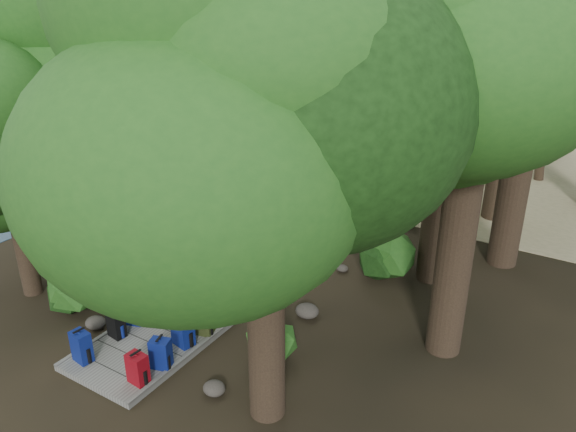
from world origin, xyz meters
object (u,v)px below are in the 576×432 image
Objects in this scene: kayak at (316,148)px; duffel_right_khaki at (225,310)px; backpack_right_a at (137,367)px; suitcase_on_boardwalk at (148,300)px; backpack_left_c at (133,306)px; backpack_left_a at (81,345)px; duffel_right_black at (229,301)px; lone_suitcase_on_sand at (386,172)px; backpack_left_b at (116,323)px; backpack_right_d at (204,322)px; backpack_right_c at (183,329)px; sun_lounger at (473,176)px; backpack_right_b at (161,352)px.

duffel_right_khaki is at bearing -48.52° from kayak.
suitcase_on_boardwalk is at bearing 134.68° from backpack_right_a.
backpack_left_c is 13.55m from kayak.
duffel_right_black is at bearing 73.28° from backpack_left_a.
lone_suitcase_on_sand is at bearing 64.47° from backpack_left_c.
backpack_left_b is 1.08× the size of suitcase_on_boardwalk.
backpack_right_c is at bearing -114.49° from backpack_right_d.
sun_lounger is at bearing 83.16° from backpack_left_a.
backpack_right_c is at bearing 97.65° from backpack_right_a.
backpack_left_a reaches higher than duffel_right_black.
backpack_left_b is at bearing -85.04° from lone_suitcase_on_sand.
lone_suitcase_on_sand is (-0.39, 9.87, 0.04)m from duffel_right_black.
backpack_left_b is 0.93× the size of duffel_right_black.
backpack_left_c is 0.28× the size of kayak.
duffel_right_black is 12.55m from kayak.
backpack_left_b is 1.79m from backpack_right_d.
duffel_right_black is 11.51m from sun_lounger.
backpack_left_c reaches higher than lone_suitcase_on_sand.
backpack_left_c is at bearing -110.92° from duffel_right_black.
backpack_right_d is at bearing 42.67° from backpack_left_b.
backpack_right_a reaches higher than duffel_right_khaki.
backpack_right_d is (0.05, 1.81, -0.05)m from backpack_right_a.
kayak is (-3.98, 1.89, -0.22)m from lone_suitcase_on_sand.
backpack_right_c is 0.26× the size of kayak.
backpack_left_a is at bearing -96.00° from suitcase_on_boardwalk.
duffel_right_khaki is 10.16m from lone_suitcase_on_sand.
backpack_left_b reaches higher than backpack_right_d.
backpack_right_b reaches higher than backpack_right_a.
backpack_right_a is 2.51m from duffel_right_khaki.
duffel_right_khaki is (1.48, 1.72, -0.15)m from backpack_left_b.
kayak is at bearing 119.55° from backpack_right_c.
duffel_right_khaki is 0.76× the size of duffel_right_black.
duffel_right_black is at bearing 63.51° from backpack_left_b.
backpack_right_a is at bearing -99.75° from sun_lounger.
lone_suitcase_on_sand is at bearing 81.82° from backpack_right_d.
duffel_right_khaki is (0.01, 1.96, -0.16)m from backpack_right_b.
duffel_right_black is (-0.12, 0.28, 0.04)m from duffel_right_khaki.
backpack_left_c is 1.18× the size of backpack_right_b.
lone_suitcase_on_sand is (1.02, 11.33, -0.14)m from backpack_left_c.
backpack_right_c is (1.29, 1.42, 0.01)m from backpack_left_a.
sun_lounger is (2.33, 11.27, -0.00)m from duffel_right_black.
duffel_right_black is (1.42, 1.46, -0.18)m from backpack_left_c.
suitcase_on_boardwalk is at bearing -85.89° from lone_suitcase_on_sand.
backpack_right_d is 0.29× the size of sun_lounger.
backpack_left_a reaches higher than lone_suitcase_on_sand.
duffel_right_khaki is (1.54, 1.18, -0.22)m from backpack_left_c.
backpack_right_a reaches higher than suitcase_on_boardwalk.
backpack_left_b is at bearing 152.94° from backpack_right_b.
backpack_right_c is at bearing -78.47° from lone_suitcase_on_sand.
backpack_left_c is at bearing -158.10° from duffel_right_khaki.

